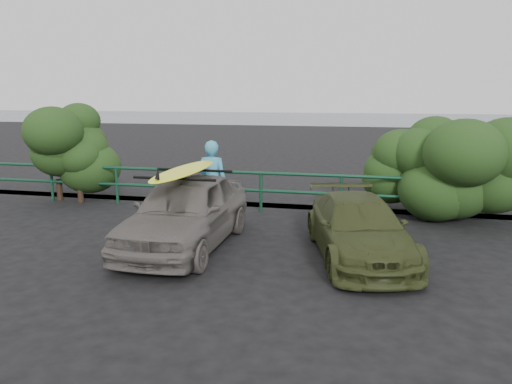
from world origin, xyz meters
The scene contains 10 objects.
ground centered at (0.00, 0.00, 0.00)m, with size 80.00×80.00×0.00m, color black.
ocean centered at (0.00, 60.00, 0.00)m, with size 200.00×200.00×0.00m, color #555E68.
guardrail centered at (0.00, 5.00, 0.52)m, with size 14.00×0.08×1.04m, color #113E27, non-canonical shape.
shrub_left centered at (-4.80, 5.40, 1.27)m, with size 3.20×2.40×2.53m, color #244218, non-canonical shape.
shrub_right centered at (5.00, 5.50, 1.12)m, with size 3.20×2.40×2.23m, color #244218, non-canonical shape.
sedan centered at (0.21, 1.80, 0.71)m, with size 1.67×4.15×1.42m, color #645D59.
olive_vehicle centered at (3.51, 1.90, 0.55)m, with size 1.54×3.79×1.10m, color #363E1B.
man centered at (0.12, 3.73, 0.96)m, with size 0.70×0.46×1.92m, color #419EC3.
roof_rack centered at (0.21, 1.80, 1.44)m, with size 1.59×1.11×0.05m, color black, non-canonical shape.
surfboard centered at (0.21, 1.80, 1.51)m, with size 0.62×2.98×0.09m, color #F3FF1A.
Camera 1 is at (3.68, -7.08, 2.95)m, focal length 35.00 mm.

